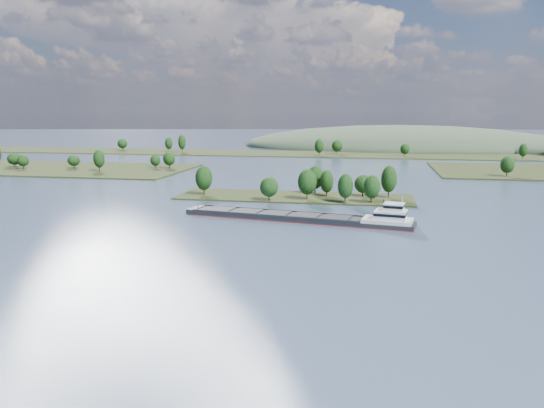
# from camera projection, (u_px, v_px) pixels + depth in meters

# --- Properties ---
(ground) EXTENTS (1800.00, 1800.00, 0.00)m
(ground) POSITION_uv_depth(u_px,v_px,m) (267.00, 228.00, 168.92)
(ground) COLOR #313F55
(ground) RESTS_ON ground
(tree_island) EXTENTS (100.00, 31.63, 14.84)m
(tree_island) POSITION_uv_depth(u_px,v_px,m) (307.00, 189.00, 223.96)
(tree_island) COLOR black
(tree_island) RESTS_ON ground
(back_shoreline) EXTENTS (900.00, 60.00, 16.27)m
(back_shoreline) POSITION_uv_depth(u_px,v_px,m) (342.00, 154.00, 437.96)
(back_shoreline) COLOR black
(back_shoreline) RESTS_ON ground
(hill_west) EXTENTS (320.00, 160.00, 44.00)m
(hill_west) POSITION_uv_depth(u_px,v_px,m) (401.00, 147.00, 525.23)
(hill_west) COLOR #35452F
(hill_west) RESTS_ON ground
(cargo_barge) EXTENTS (80.25, 22.77, 10.79)m
(cargo_barge) POSITION_uv_depth(u_px,v_px,m) (312.00, 217.00, 178.77)
(cargo_barge) COLOR black
(cargo_barge) RESTS_ON ground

